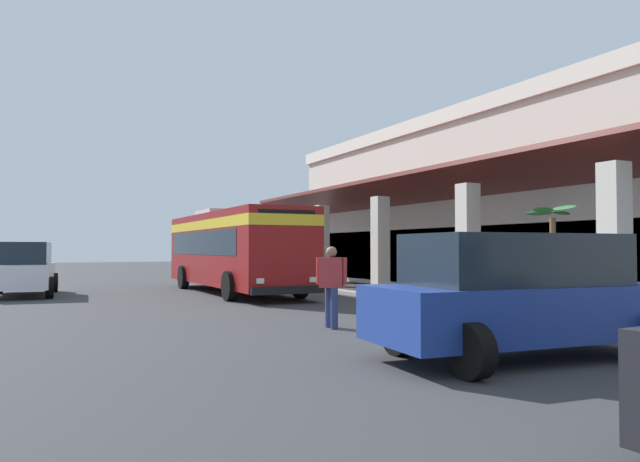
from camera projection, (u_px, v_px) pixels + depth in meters
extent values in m
plane|color=#38383A|center=(467.00, 291.00, 24.45)|extent=(120.00, 120.00, 0.00)
cube|color=#9E998E|center=(352.00, 293.00, 22.41)|extent=(30.87, 0.50, 0.12)
cube|color=beige|center=(540.00, 211.00, 26.75)|extent=(25.72, 11.01, 6.83)
cube|color=silver|center=(539.00, 129.00, 26.86)|extent=(26.02, 11.31, 0.60)
cube|color=beige|center=(280.00, 246.00, 32.26)|extent=(0.55, 0.55, 3.76)
cube|color=beige|center=(322.00, 246.00, 27.64)|extent=(0.55, 0.55, 3.76)
cube|color=beige|center=(380.00, 245.00, 23.02)|extent=(0.55, 0.55, 3.76)
cube|color=beige|center=(468.00, 244.00, 18.39)|extent=(0.55, 0.55, 3.76)
cube|color=beige|center=(615.00, 243.00, 13.77)|extent=(0.55, 0.55, 3.76)
cube|color=#5B1E19|center=(408.00, 189.00, 23.66)|extent=(25.72, 3.16, 0.82)
cube|color=#19232D|center=(442.00, 257.00, 24.30)|extent=(21.61, 0.08, 2.40)
cube|color=maroon|center=(234.00, 249.00, 23.49)|extent=(11.01, 2.58, 2.75)
cube|color=yellow|center=(234.00, 226.00, 23.52)|extent=(11.03, 2.60, 0.36)
cube|color=#19232D|center=(231.00, 243.00, 23.77)|extent=(9.25, 2.61, 0.90)
cube|color=#19232D|center=(287.00, 245.00, 18.58)|extent=(0.07, 2.24, 1.20)
cube|color=black|center=(287.00, 214.00, 18.59)|extent=(0.07, 1.94, 0.28)
cube|color=black|center=(288.00, 290.00, 18.42)|extent=(0.21, 2.45, 0.24)
cube|color=silver|center=(313.00, 280.00, 18.89)|extent=(0.06, 0.24, 0.16)
cube|color=silver|center=(260.00, 281.00, 18.11)|extent=(0.06, 0.24, 0.16)
cube|color=silver|center=(223.00, 213.00, 24.89)|extent=(2.41, 1.79, 0.24)
cylinder|color=black|center=(300.00, 284.00, 20.75)|extent=(1.00, 0.30, 1.00)
cylinder|color=black|center=(230.00, 286.00, 19.64)|extent=(1.00, 0.30, 1.00)
cylinder|color=black|center=(240.00, 276.00, 26.79)|extent=(1.00, 0.30, 1.00)
cylinder|color=black|center=(183.00, 277.00, 25.68)|extent=(1.00, 0.30, 1.00)
cube|color=navy|center=(520.00, 311.00, 9.39)|extent=(2.31, 4.94, 0.84)
cube|color=#19232D|center=(514.00, 259.00, 9.38)|extent=(1.96, 3.39, 0.80)
cylinder|color=black|center=(556.00, 323.00, 10.89)|extent=(0.76, 0.26, 0.76)
cylinder|color=black|center=(399.00, 332.00, 9.69)|extent=(0.76, 0.26, 0.76)
cylinder|color=black|center=(471.00, 351.00, 7.88)|extent=(0.76, 0.26, 0.76)
cube|color=silver|center=(23.00, 275.00, 21.85)|extent=(4.94, 2.32, 0.84)
cube|color=#19232D|center=(24.00, 253.00, 21.96)|extent=(3.39, 1.96, 0.80)
cylinder|color=black|center=(49.00, 288.00, 20.67)|extent=(0.76, 0.26, 0.76)
cylinder|color=black|center=(54.00, 283.00, 23.71)|extent=(0.76, 0.26, 0.76)
cylinder|color=navy|center=(334.00, 309.00, 12.82)|extent=(0.16, 0.16, 0.88)
cylinder|color=navy|center=(329.00, 307.00, 13.14)|extent=(0.16, 0.16, 0.88)
cube|color=#B23333|center=(331.00, 273.00, 13.00)|extent=(0.49, 0.54, 0.66)
sphere|color=#8C664C|center=(331.00, 252.00, 13.02)|extent=(0.24, 0.24, 0.24)
cylinder|color=#B23333|center=(345.00, 271.00, 12.89)|extent=(0.09, 0.09, 0.60)
cylinder|color=#B23333|center=(318.00, 271.00, 13.12)|extent=(0.09, 0.09, 0.60)
cube|color=gray|center=(554.00, 303.00, 15.85)|extent=(0.94, 0.94, 0.57)
cylinder|color=#332319|center=(553.00, 292.00, 15.86)|extent=(0.80, 0.80, 0.02)
cylinder|color=brown|center=(553.00, 255.00, 15.89)|extent=(0.16, 0.16, 1.99)
ellipsoid|color=#286B33|center=(564.00, 208.00, 15.43)|extent=(1.03, 0.45, 0.19)
ellipsoid|color=#286B33|center=(561.00, 213.00, 16.16)|extent=(0.35, 0.84, 0.15)
ellipsoid|color=#286B33|center=(539.00, 213.00, 16.21)|extent=(0.80, 0.42, 0.15)
ellipsoid|color=#286B33|center=(543.00, 210.00, 15.68)|extent=(0.34, 0.87, 0.18)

